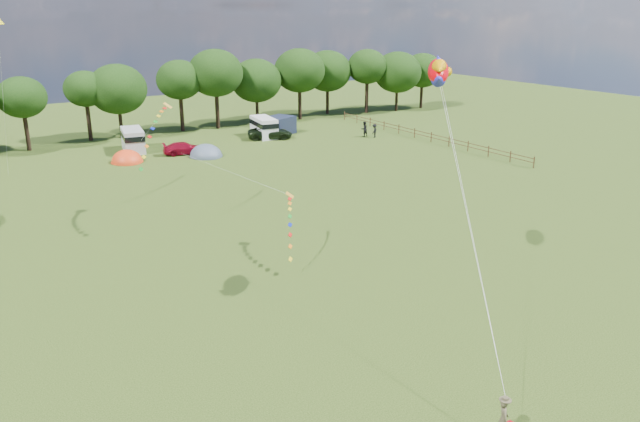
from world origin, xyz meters
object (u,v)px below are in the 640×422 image
kite_flyer (503,418)px  car_c (184,148)px  car_d (270,133)px  tent_orange (127,162)px  campervan_c (133,139)px  campervan_d (264,127)px  fish_kite (438,72)px  tent_greyblue (206,156)px  walker_a (364,129)px  walker_b (374,131)px

kite_flyer → car_c: bearing=28.4°
car_d → tent_orange: size_ratio=1.53×
car_c → kite_flyer: 51.91m
car_d → campervan_c: size_ratio=1.03×
car_c → campervan_d: campervan_d is taller
campervan_c → fish_kite: (3.30, -44.64, 10.95)m
campervan_c → kite_flyer: bearing=-172.4°
car_c → campervan_c: bearing=54.6°
tent_greyblue → fish_kite: 39.77m
campervan_c → campervan_d: 16.00m
tent_orange → fish_kite: bearing=-82.1°
campervan_d → walker_a: campervan_d is taller
tent_greyblue → kite_flyer: bearing=-100.3°
tent_greyblue → fish_kite: (-2.46, -37.75, 12.26)m
tent_orange → tent_greyblue: tent_greyblue is taller
tent_orange → walker_a: bearing=-5.4°
tent_orange → walker_a: (28.71, -2.72, 0.93)m
fish_kite → walker_a: size_ratio=1.60×
campervan_c → walker_b: bearing=-97.0°
car_c → campervan_d: (11.79, 3.58, 0.64)m
car_d → walker_a: walker_a is taller
car_c → walker_a: bearing=-85.1°
tent_greyblue → campervan_d: bearing=29.8°
campervan_c → walker_a: 27.59m
tent_orange → kite_flyer: kite_flyer is taller
campervan_c → tent_greyblue: 9.08m
campervan_c → tent_greyblue: size_ratio=1.38×
walker_a → campervan_c: bearing=-19.9°
campervan_c → fish_kite: fish_kite is taller
car_c → campervan_c: campervan_c is taller
campervan_c → tent_orange: size_ratio=1.49×
car_d → walker_a: (10.48, -5.14, 0.19)m
campervan_c → kite_flyer: (-3.13, -56.01, -0.54)m
walker_a → car_c: bearing=-11.5°
car_d → campervan_c: (-16.04, 2.46, 0.58)m
campervan_d → car_d: bearing=-168.2°
tent_greyblue → walker_b: size_ratio=2.32×
campervan_c → campervan_d: campervan_c is taller
campervan_c → walker_a: campervan_c is taller
tent_greyblue → walker_a: (20.76, -0.71, 0.93)m
car_d → tent_orange: car_d is taller
tent_orange → fish_kite: 41.97m
car_c → campervan_d: bearing=-60.6°
car_d → kite_flyer: (-19.17, -53.56, 0.04)m
kite_flyer → campervan_c: bearing=33.3°
car_d → tent_orange: (-18.23, -2.42, -0.73)m
car_d → fish_kite: 45.55m
campervan_d → tent_orange: (-18.16, -3.83, -1.28)m
fish_kite → walker_a: fish_kite is taller
kite_flyer → walker_a: 56.77m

